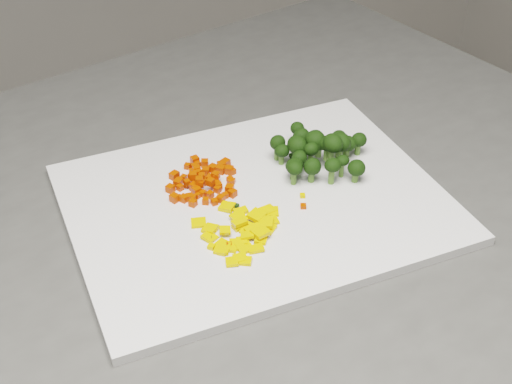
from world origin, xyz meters
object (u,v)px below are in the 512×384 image
pepper_pile (245,225)px  broccoli_pile (320,147)px  carrot_pile (202,175)px  cutting_board (256,203)px

pepper_pile → broccoli_pile: broccoli_pile is taller
pepper_pile → broccoli_pile: size_ratio=0.97×
pepper_pile → carrot_pile: bearing=90.4°
carrot_pile → pepper_pile: bearing=-89.6°
cutting_board → pepper_pile: pepper_pile is taller
carrot_pile → pepper_pile: carrot_pile is taller
cutting_board → broccoli_pile: (0.10, 0.02, 0.03)m
carrot_pile → pepper_pile: size_ratio=0.86×
pepper_pile → broccoli_pile: (0.14, 0.06, 0.02)m
cutting_board → pepper_pile: size_ratio=3.88×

